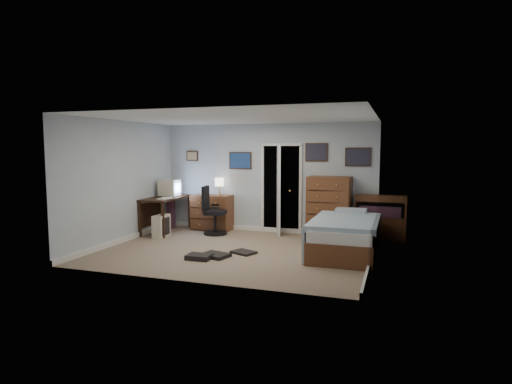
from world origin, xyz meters
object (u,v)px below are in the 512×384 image
computer_desk (162,205)px  office_chair (213,216)px  bed (345,235)px  low_dresser (212,212)px  tall_dresser (329,207)px

computer_desk → office_chair: size_ratio=1.32×
office_chair → bed: office_chair is taller
office_chair → bed: bearing=-23.3°
low_dresser → bed: 3.54m
low_dresser → bed: size_ratio=0.43×
office_chair → bed: 3.16m
computer_desk → tall_dresser: tall_dresser is taller
computer_desk → bed: bearing=-11.7°
low_dresser → tall_dresser: tall_dresser is taller
tall_dresser → bed: bearing=-66.2°
tall_dresser → computer_desk: bearing=-168.8°
bed → tall_dresser: bearing=110.9°
low_dresser → bed: low_dresser is taller
tall_dresser → bed: 1.43m
low_dresser → bed: bearing=-20.3°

